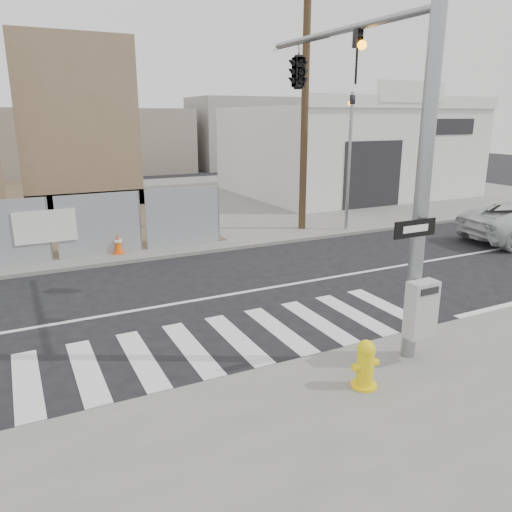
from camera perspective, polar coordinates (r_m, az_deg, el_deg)
name	(u,v)px	position (r m, az deg, el deg)	size (l,w,h in m)	color
ground	(196,300)	(12.65, -6.91, -5.07)	(100.00, 100.00, 0.00)	black
sidewalk_far	(98,209)	(25.86, -17.57, 5.20)	(50.00, 20.00, 0.12)	slate
signal_pole	(333,101)	(11.15, 8.80, 17.15)	(0.96, 5.87, 7.00)	gray
far_signal_pole	(350,143)	(19.78, 10.70, 12.62)	(0.16, 0.20, 5.60)	gray
concrete_wall_right	(81,140)	(25.51, -19.36, 12.44)	(5.50, 1.30, 8.00)	brown
auto_shop	(345,150)	(30.11, 10.18, 11.83)	(12.00, 10.20, 5.95)	silver
utility_pole_right	(305,95)	(19.66, 5.64, 17.82)	(1.60, 0.28, 10.00)	#463420
fire_hydrant	(365,364)	(8.59, 12.37, -11.96)	(0.54, 0.54, 0.83)	yellow
traffic_cone_d	(118,244)	(16.87, -15.47, 1.34)	(0.44, 0.44, 0.65)	#ED530C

